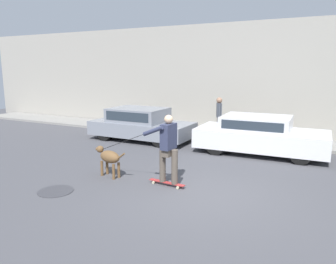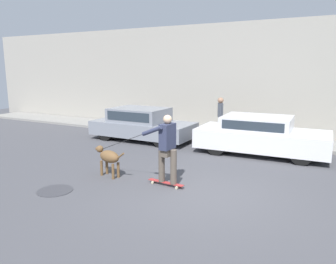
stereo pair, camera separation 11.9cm
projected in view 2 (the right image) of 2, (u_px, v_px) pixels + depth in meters
ground_plane at (203, 193)px, 7.31m from camera, size 36.00×36.00×0.00m
back_wall at (271, 80)px, 13.08m from camera, size 32.00×0.30×4.61m
sidewalk_curb at (262, 140)px, 12.55m from camera, size 30.00×1.88×0.10m
parked_car_0 at (142, 124)px, 12.69m from camera, size 3.96×1.75×1.24m
parked_car_1 at (260, 136)px, 10.60m from camera, size 4.17×1.94×1.23m
dog at (109, 157)px, 8.38m from camera, size 1.06×0.45×0.76m
skateboarder at (167, 146)px, 7.59m from camera, size 2.44×0.62×1.70m
pedestrian_with_bag at (220, 115)px, 12.94m from camera, size 0.36×0.64×1.52m
manhole_cover at (55, 191)px, 7.45m from camera, size 0.79×0.79×0.01m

